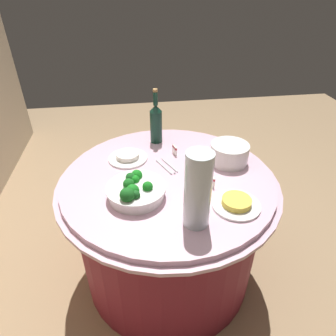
% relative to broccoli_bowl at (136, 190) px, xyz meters
% --- Properties ---
extents(ground_plane, '(6.00, 6.00, 0.00)m').
position_rel_broccoli_bowl_xyz_m(ground_plane, '(0.15, -0.17, -0.78)').
color(ground_plane, '#9E7F5B').
extents(buffet_table, '(1.16, 1.16, 0.74)m').
position_rel_broccoli_bowl_xyz_m(buffet_table, '(0.15, -0.17, -0.41)').
color(buffet_table, maroon).
rests_on(buffet_table, ground_plane).
extents(broccoli_bowl, '(0.28, 0.28, 0.12)m').
position_rel_broccoli_bowl_xyz_m(broccoli_bowl, '(0.00, 0.00, 0.00)').
color(broccoli_bowl, white).
rests_on(broccoli_bowl, buffet_table).
extents(plate_stack, '(0.21, 0.21, 0.11)m').
position_rel_broccoli_bowl_xyz_m(plate_stack, '(0.24, -0.53, 0.01)').
color(plate_stack, white).
rests_on(plate_stack, buffet_table).
extents(wine_bottle, '(0.07, 0.07, 0.34)m').
position_rel_broccoli_bowl_xyz_m(wine_bottle, '(0.54, -0.16, 0.09)').
color(wine_bottle, '#113224').
rests_on(wine_bottle, buffet_table).
extents(decorative_fruit_vase, '(0.11, 0.11, 0.34)m').
position_rel_broccoli_bowl_xyz_m(decorative_fruit_vase, '(-0.20, -0.24, 0.11)').
color(decorative_fruit_vase, silver).
rests_on(decorative_fruit_vase, buffet_table).
extents(serving_tongs, '(0.16, 0.11, 0.01)m').
position_rel_broccoli_bowl_xyz_m(serving_tongs, '(0.24, -0.18, -0.04)').
color(serving_tongs, silver).
rests_on(serving_tongs, buffet_table).
extents(food_plate_rice, '(0.22, 0.22, 0.04)m').
position_rel_broccoli_bowl_xyz_m(food_plate_rice, '(0.35, 0.03, -0.03)').
color(food_plate_rice, white).
rests_on(food_plate_rice, buffet_table).
extents(food_plate_fried_egg, '(0.22, 0.22, 0.04)m').
position_rel_broccoli_bowl_xyz_m(food_plate_fried_egg, '(-0.13, -0.45, -0.03)').
color(food_plate_fried_egg, white).
rests_on(food_plate_fried_egg, buffet_table).
extents(label_placard_front, '(0.05, 0.02, 0.05)m').
position_rel_broccoli_bowl_xyz_m(label_placard_front, '(0.37, -0.24, -0.01)').
color(label_placard_front, white).
rests_on(label_placard_front, buffet_table).
extents(label_placard_mid, '(0.05, 0.02, 0.05)m').
position_rel_broccoli_bowl_xyz_m(label_placard_mid, '(0.15, -0.36, -0.01)').
color(label_placard_mid, white).
rests_on(label_placard_mid, buffet_table).
extents(label_placard_rear, '(0.05, 0.01, 0.05)m').
position_rel_broccoli_bowl_xyz_m(label_placard_rear, '(0.04, -0.38, -0.01)').
color(label_placard_rear, white).
rests_on(label_placard_rear, buffet_table).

